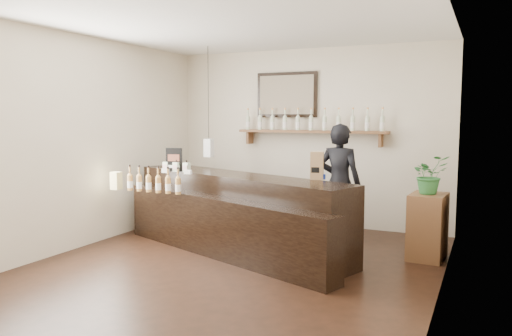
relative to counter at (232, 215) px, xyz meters
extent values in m
plane|color=black|center=(0.35, -0.57, -0.46)|extent=(5.00, 5.00, 0.00)
plane|color=beige|center=(0.35, 1.93, 0.94)|extent=(4.50, 0.00, 4.50)
plane|color=beige|center=(0.35, -3.07, 0.94)|extent=(4.50, 0.00, 4.50)
plane|color=beige|center=(-1.90, -0.57, 0.94)|extent=(0.00, 5.00, 5.00)
plane|color=beige|center=(2.60, -0.57, 0.94)|extent=(0.00, 5.00, 5.00)
plane|color=white|center=(0.35, -0.57, 2.34)|extent=(5.00, 5.00, 0.00)
cube|color=brown|center=(0.45, 1.80, 1.04)|extent=(2.40, 0.25, 0.04)
cube|color=brown|center=(-0.63, 1.83, 0.92)|extent=(0.04, 0.20, 0.20)
cube|color=brown|center=(1.53, 1.83, 0.92)|extent=(0.04, 0.20, 0.20)
cube|color=black|center=(0.00, 1.90, 1.62)|extent=(1.02, 0.04, 0.72)
cube|color=#473E2D|center=(0.00, 1.87, 1.62)|extent=(0.92, 0.01, 0.62)
cube|color=white|center=(-0.95, 1.03, 0.79)|extent=(0.12, 0.12, 0.28)
cylinder|color=black|center=(-0.95, 1.03, 1.64)|extent=(0.01, 0.01, 1.41)
cylinder|color=beige|center=(-0.65, 1.80, 1.16)|extent=(0.07, 0.07, 0.20)
cone|color=beige|center=(-0.65, 1.80, 1.29)|extent=(0.07, 0.07, 0.05)
cylinder|color=beige|center=(-0.65, 1.80, 1.35)|extent=(0.02, 0.02, 0.07)
cylinder|color=#CD853C|center=(-0.65, 1.80, 1.40)|extent=(0.03, 0.03, 0.02)
cylinder|color=white|center=(-0.65, 1.80, 1.14)|extent=(0.07, 0.07, 0.09)
cylinder|color=beige|center=(-0.43, 1.80, 1.16)|extent=(0.07, 0.07, 0.20)
cone|color=beige|center=(-0.43, 1.80, 1.29)|extent=(0.07, 0.07, 0.05)
cylinder|color=beige|center=(-0.43, 1.80, 1.35)|extent=(0.02, 0.02, 0.07)
cylinder|color=#CD853C|center=(-0.43, 1.80, 1.40)|extent=(0.03, 0.03, 0.02)
cylinder|color=white|center=(-0.43, 1.80, 1.14)|extent=(0.07, 0.07, 0.09)
cylinder|color=beige|center=(-0.21, 1.80, 1.16)|extent=(0.07, 0.07, 0.20)
cone|color=beige|center=(-0.21, 1.80, 1.29)|extent=(0.07, 0.07, 0.05)
cylinder|color=beige|center=(-0.21, 1.80, 1.35)|extent=(0.02, 0.02, 0.07)
cylinder|color=#CD853C|center=(-0.21, 1.80, 1.40)|extent=(0.03, 0.03, 0.02)
cylinder|color=white|center=(-0.21, 1.80, 1.14)|extent=(0.07, 0.07, 0.09)
cylinder|color=beige|center=(0.01, 1.80, 1.16)|extent=(0.07, 0.07, 0.20)
cone|color=beige|center=(0.01, 1.80, 1.29)|extent=(0.07, 0.07, 0.05)
cylinder|color=beige|center=(0.01, 1.80, 1.35)|extent=(0.02, 0.02, 0.07)
cylinder|color=#CD853C|center=(0.01, 1.80, 1.40)|extent=(0.03, 0.03, 0.02)
cylinder|color=white|center=(0.01, 1.80, 1.14)|extent=(0.07, 0.07, 0.09)
cylinder|color=beige|center=(0.23, 1.80, 1.16)|extent=(0.07, 0.07, 0.20)
cone|color=beige|center=(0.23, 1.80, 1.29)|extent=(0.07, 0.07, 0.05)
cylinder|color=beige|center=(0.23, 1.80, 1.35)|extent=(0.02, 0.02, 0.07)
cylinder|color=#CD853C|center=(0.23, 1.80, 1.40)|extent=(0.03, 0.03, 0.02)
cylinder|color=white|center=(0.23, 1.80, 1.14)|extent=(0.07, 0.07, 0.09)
cylinder|color=beige|center=(0.45, 1.80, 1.16)|extent=(0.07, 0.07, 0.20)
cone|color=beige|center=(0.45, 1.80, 1.29)|extent=(0.07, 0.07, 0.05)
cylinder|color=beige|center=(0.45, 1.80, 1.35)|extent=(0.02, 0.02, 0.07)
cylinder|color=#CD853C|center=(0.45, 1.80, 1.40)|extent=(0.03, 0.03, 0.02)
cylinder|color=white|center=(0.45, 1.80, 1.14)|extent=(0.07, 0.07, 0.09)
cylinder|color=beige|center=(0.67, 1.80, 1.16)|extent=(0.07, 0.07, 0.20)
cone|color=beige|center=(0.67, 1.80, 1.29)|extent=(0.07, 0.07, 0.05)
cylinder|color=beige|center=(0.67, 1.80, 1.35)|extent=(0.02, 0.02, 0.07)
cylinder|color=#CD853C|center=(0.67, 1.80, 1.40)|extent=(0.03, 0.03, 0.02)
cylinder|color=white|center=(0.67, 1.80, 1.14)|extent=(0.07, 0.07, 0.09)
cylinder|color=beige|center=(0.89, 1.80, 1.16)|extent=(0.07, 0.07, 0.20)
cone|color=beige|center=(0.89, 1.80, 1.29)|extent=(0.07, 0.07, 0.05)
cylinder|color=beige|center=(0.89, 1.80, 1.35)|extent=(0.02, 0.02, 0.07)
cylinder|color=#CD853C|center=(0.89, 1.80, 1.40)|extent=(0.03, 0.03, 0.02)
cylinder|color=white|center=(0.89, 1.80, 1.14)|extent=(0.07, 0.07, 0.09)
cylinder|color=beige|center=(1.11, 1.80, 1.16)|extent=(0.07, 0.07, 0.20)
cone|color=beige|center=(1.11, 1.80, 1.29)|extent=(0.07, 0.07, 0.05)
cylinder|color=beige|center=(1.11, 1.80, 1.35)|extent=(0.02, 0.02, 0.07)
cylinder|color=#CD853C|center=(1.11, 1.80, 1.40)|extent=(0.03, 0.03, 0.02)
cylinder|color=white|center=(1.11, 1.80, 1.14)|extent=(0.07, 0.07, 0.09)
cylinder|color=beige|center=(1.33, 1.80, 1.16)|extent=(0.07, 0.07, 0.20)
cone|color=beige|center=(1.33, 1.80, 1.29)|extent=(0.07, 0.07, 0.05)
cylinder|color=beige|center=(1.33, 1.80, 1.35)|extent=(0.02, 0.02, 0.07)
cylinder|color=#CD853C|center=(1.33, 1.80, 1.40)|extent=(0.03, 0.03, 0.02)
cylinder|color=white|center=(1.33, 1.80, 1.14)|extent=(0.07, 0.07, 0.09)
cylinder|color=beige|center=(1.55, 1.80, 1.16)|extent=(0.07, 0.07, 0.20)
cone|color=beige|center=(1.55, 1.80, 1.29)|extent=(0.07, 0.07, 0.05)
cylinder|color=beige|center=(1.55, 1.80, 1.35)|extent=(0.02, 0.02, 0.07)
cylinder|color=#CD853C|center=(1.55, 1.80, 1.40)|extent=(0.03, 0.03, 0.02)
cylinder|color=white|center=(1.55, 1.80, 1.14)|extent=(0.07, 0.07, 0.09)
cube|color=black|center=(0.01, 0.13, 0.03)|extent=(3.50, 1.78, 0.98)
cube|color=black|center=(0.01, -0.33, -0.09)|extent=(3.40, 1.49, 0.74)
cube|color=white|center=(-0.97, -0.10, 0.55)|extent=(0.10, 0.04, 0.05)
cube|color=white|center=(-0.61, -0.10, 0.55)|extent=(0.10, 0.04, 0.05)
cube|color=#EADD8F|center=(-1.62, -0.33, 0.34)|extent=(0.12, 0.12, 0.12)
cube|color=#EADD8F|center=(-1.62, -0.33, 0.46)|extent=(0.12, 0.12, 0.12)
cube|color=beige|center=(-1.07, 0.08, 0.59)|extent=(0.08, 0.08, 0.13)
cube|color=beige|center=(-1.07, 0.03, 0.59)|extent=(0.07, 0.00, 0.06)
cylinder|color=black|center=(-1.07, 0.08, 0.67)|extent=(0.02, 0.02, 0.03)
cube|color=beige|center=(-0.91, 0.08, 0.59)|extent=(0.08, 0.08, 0.13)
cube|color=beige|center=(-0.91, 0.03, 0.59)|extent=(0.07, 0.00, 0.06)
cylinder|color=black|center=(-0.91, 0.08, 0.67)|extent=(0.02, 0.02, 0.03)
cube|color=beige|center=(-0.74, 0.08, 0.59)|extent=(0.08, 0.08, 0.13)
cube|color=beige|center=(-0.74, 0.03, 0.59)|extent=(0.07, 0.00, 0.06)
cylinder|color=black|center=(-0.74, 0.08, 0.67)|extent=(0.02, 0.02, 0.03)
cylinder|color=#B7823E|center=(-1.38, -0.33, 0.38)|extent=(0.07, 0.07, 0.20)
cone|color=#B7823E|center=(-1.38, -0.33, 0.51)|extent=(0.07, 0.07, 0.05)
cylinder|color=#B7823E|center=(-1.38, -0.33, 0.57)|extent=(0.02, 0.02, 0.07)
cylinder|color=black|center=(-1.38, -0.33, 0.62)|extent=(0.03, 0.03, 0.02)
cylinder|color=white|center=(-1.38, -0.33, 0.36)|extent=(0.07, 0.07, 0.09)
cylinder|color=#B7823E|center=(-1.23, -0.33, 0.38)|extent=(0.07, 0.07, 0.20)
cone|color=#B7823E|center=(-1.23, -0.33, 0.51)|extent=(0.07, 0.07, 0.05)
cylinder|color=#B7823E|center=(-1.23, -0.33, 0.57)|extent=(0.02, 0.02, 0.07)
cylinder|color=black|center=(-1.23, -0.33, 0.62)|extent=(0.03, 0.03, 0.02)
cylinder|color=white|center=(-1.23, -0.33, 0.36)|extent=(0.07, 0.07, 0.09)
cylinder|color=#B7823E|center=(-1.07, -0.33, 0.38)|extent=(0.07, 0.07, 0.20)
cone|color=#B7823E|center=(-1.07, -0.33, 0.51)|extent=(0.07, 0.07, 0.05)
cylinder|color=#B7823E|center=(-1.07, -0.33, 0.57)|extent=(0.02, 0.02, 0.07)
cylinder|color=black|center=(-1.07, -0.33, 0.62)|extent=(0.03, 0.03, 0.02)
cylinder|color=white|center=(-1.07, -0.33, 0.36)|extent=(0.07, 0.07, 0.09)
cylinder|color=#B7823E|center=(-0.92, -0.33, 0.38)|extent=(0.07, 0.07, 0.20)
cone|color=#B7823E|center=(-0.92, -0.33, 0.51)|extent=(0.07, 0.07, 0.05)
cylinder|color=#B7823E|center=(-0.92, -0.33, 0.57)|extent=(0.02, 0.02, 0.07)
cylinder|color=black|center=(-0.92, -0.33, 0.62)|extent=(0.03, 0.03, 0.02)
cylinder|color=white|center=(-0.92, -0.33, 0.36)|extent=(0.07, 0.07, 0.09)
cylinder|color=#B7823E|center=(-0.77, -0.33, 0.38)|extent=(0.07, 0.07, 0.20)
cone|color=#B7823E|center=(-0.77, -0.33, 0.51)|extent=(0.07, 0.07, 0.05)
cylinder|color=#B7823E|center=(-0.77, -0.33, 0.57)|extent=(0.02, 0.02, 0.07)
cylinder|color=black|center=(-0.77, -0.33, 0.62)|extent=(0.03, 0.03, 0.02)
cylinder|color=white|center=(-0.77, -0.33, 0.36)|extent=(0.07, 0.07, 0.09)
cylinder|color=#B7823E|center=(-0.61, -0.33, 0.38)|extent=(0.07, 0.07, 0.20)
cone|color=#B7823E|center=(-0.61, -0.33, 0.51)|extent=(0.07, 0.07, 0.05)
cylinder|color=#B7823E|center=(-0.61, -0.33, 0.57)|extent=(0.02, 0.02, 0.07)
cylinder|color=black|center=(-0.61, -0.33, 0.62)|extent=(0.03, 0.03, 0.02)
cylinder|color=white|center=(-0.61, -0.33, 0.36)|extent=(0.07, 0.07, 0.09)
cube|color=black|center=(-0.95, 0.08, 0.68)|extent=(0.23, 0.07, 0.33)
cube|color=brown|center=(-0.95, 0.07, 0.71)|extent=(0.16, 0.04, 0.09)
cube|color=white|center=(-0.95, 0.07, 0.59)|extent=(0.16, 0.04, 0.04)
cube|color=olive|center=(1.11, 0.08, 0.69)|extent=(0.18, 0.15, 0.34)
cube|color=black|center=(1.11, 0.02, 0.64)|extent=(0.09, 0.02, 0.07)
cube|color=#1A36B8|center=(1.14, 0.12, 0.55)|extent=(0.14, 0.08, 0.06)
cylinder|color=#1A36B8|center=(1.14, 0.12, 0.60)|extent=(0.08, 0.05, 0.07)
cube|color=brown|center=(2.35, 0.66, -0.06)|extent=(0.45, 0.59, 0.80)
imported|color=#2C6F32|center=(2.35, 0.66, 0.58)|extent=(0.56, 0.55, 0.47)
imported|color=black|center=(1.15, 0.98, 0.47)|extent=(0.72, 0.52, 1.86)
camera|label=1|loc=(2.98, -5.65, 1.29)|focal=35.00mm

